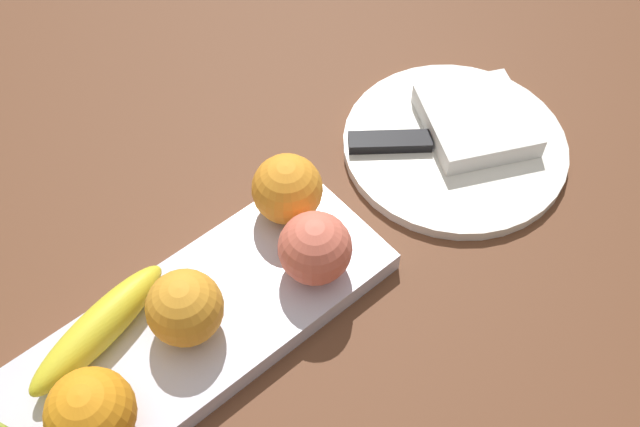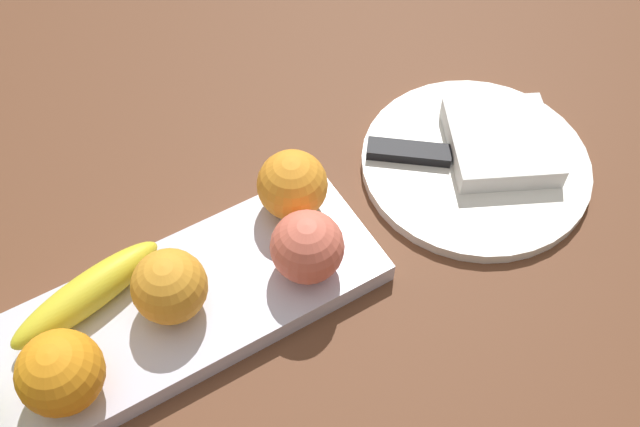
% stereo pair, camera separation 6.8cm
% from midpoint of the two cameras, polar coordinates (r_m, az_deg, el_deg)
% --- Properties ---
extents(ground_plane, '(2.40, 2.40, 0.00)m').
position_cam_midpoint_polar(ground_plane, '(0.70, -15.35, -10.00)').
color(ground_plane, brown).
extents(fruit_tray, '(0.47, 0.14, 0.02)m').
position_cam_midpoint_polar(fruit_tray, '(0.68, -15.84, -11.00)').
color(fruit_tray, silver).
rests_on(fruit_tray, ground_plane).
extents(banana, '(0.16, 0.07, 0.04)m').
position_cam_midpoint_polar(banana, '(0.67, -19.83, -8.67)').
color(banana, yellow).
rests_on(banana, fruit_tray).
extents(orange_near_apple, '(0.07, 0.07, 0.07)m').
position_cam_midpoint_polar(orange_near_apple, '(0.64, -13.61, -7.44)').
color(orange_near_apple, orange).
rests_on(orange_near_apple, fruit_tray).
extents(orange_near_banana, '(0.07, 0.07, 0.07)m').
position_cam_midpoint_polar(orange_near_banana, '(0.70, -5.39, 1.74)').
color(orange_near_banana, orange).
rests_on(orange_near_banana, fruit_tray).
extents(orange_center, '(0.07, 0.07, 0.07)m').
position_cam_midpoint_polar(orange_center, '(0.62, -20.70, -14.67)').
color(orange_center, orange).
rests_on(orange_center, fruit_tray).
extents(peach, '(0.07, 0.07, 0.07)m').
position_cam_midpoint_polar(peach, '(0.66, -3.37, -2.94)').
color(peach, '#E46D56').
rests_on(peach, fruit_tray).
extents(dinner_plate, '(0.25, 0.25, 0.01)m').
position_cam_midpoint_polar(dinner_plate, '(0.81, 8.15, 5.16)').
color(dinner_plate, white).
rests_on(dinner_plate, ground_plane).
extents(folded_napkin, '(0.15, 0.15, 0.02)m').
position_cam_midpoint_polar(folded_napkin, '(0.81, 9.83, 7.06)').
color(folded_napkin, white).
rests_on(folded_napkin, dinner_plate).
extents(knife, '(0.15, 0.13, 0.01)m').
position_cam_midpoint_polar(knife, '(0.79, 4.16, 5.46)').
color(knife, silver).
rests_on(knife, dinner_plate).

